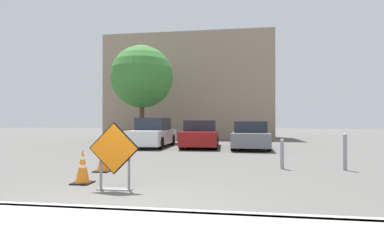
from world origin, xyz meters
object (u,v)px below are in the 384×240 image
at_px(parked_car_third, 251,136).
at_px(traffic_cone_nearest, 83,167).
at_px(parked_car_nearest, 153,134).
at_px(bollard_second, 345,151).
at_px(parked_car_second, 200,135).
at_px(bollard_nearest, 282,153).
at_px(traffic_cone_second, 103,161).
at_px(road_closed_sign, 114,154).

bearing_deg(parked_car_third, traffic_cone_nearest, 68.62).
relative_size(parked_car_nearest, bollard_second, 4.36).
height_order(traffic_cone_nearest, parked_car_second, parked_car_second).
bearing_deg(bollard_nearest, parked_car_nearest, 130.07).
xyz_separation_m(parked_car_second, bollard_nearest, (3.22, -6.85, -0.20)).
height_order(parked_car_third, bollard_nearest, parked_car_third).
distance_m(traffic_cone_second, parked_car_nearest, 8.20).
relative_size(parked_car_nearest, parked_car_second, 1.12).
height_order(traffic_cone_nearest, traffic_cone_second, traffic_cone_nearest).
bearing_deg(road_closed_sign, traffic_cone_nearest, 151.89).
relative_size(parked_car_third, bollard_nearest, 4.84).
relative_size(traffic_cone_second, parked_car_second, 0.15).
height_order(traffic_cone_second, bollard_nearest, bollard_nearest).
height_order(road_closed_sign, traffic_cone_second, road_closed_sign).
relative_size(road_closed_sign, bollard_nearest, 1.56).
relative_size(parked_car_third, bollard_second, 4.07).
height_order(road_closed_sign, parked_car_third, parked_car_third).
distance_m(traffic_cone_second, parked_car_second, 8.26).
height_order(road_closed_sign, bollard_nearest, road_closed_sign).
bearing_deg(parked_car_third, road_closed_sign, 74.62).
bearing_deg(traffic_cone_nearest, parked_car_third, 66.09).
relative_size(road_closed_sign, traffic_cone_second, 2.21).
xyz_separation_m(traffic_cone_second, parked_car_nearest, (-0.86, 8.14, 0.42)).
height_order(traffic_cone_second, parked_car_third, parked_car_third).
relative_size(traffic_cone_nearest, bollard_nearest, 0.88).
bearing_deg(traffic_cone_nearest, parked_car_second, 81.15).
bearing_deg(parked_car_third, bollard_second, 112.09).
xyz_separation_m(road_closed_sign, parked_car_third, (3.17, 9.80, -0.08)).
height_order(parked_car_second, bollard_nearest, parked_car_second).
xyz_separation_m(traffic_cone_second, bollard_second, (6.70, 1.21, 0.25)).
bearing_deg(traffic_cone_second, parked_car_third, 60.44).
height_order(road_closed_sign, bollard_second, road_closed_sign).
distance_m(traffic_cone_second, bollard_second, 6.81).
distance_m(bollard_nearest, bollard_second, 1.73).
bearing_deg(parked_car_nearest, parked_car_second, 177.91).
height_order(traffic_cone_nearest, parked_car_nearest, parked_car_nearest).
xyz_separation_m(traffic_cone_nearest, parked_car_second, (1.50, 9.63, 0.28)).
bearing_deg(parked_car_nearest, bollard_nearest, 129.80).
relative_size(traffic_cone_nearest, parked_car_nearest, 0.17).
relative_size(bollard_nearest, bollard_second, 0.84).
distance_m(traffic_cone_nearest, bollard_nearest, 5.47).
bearing_deg(parked_car_second, bollard_nearest, 113.00).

